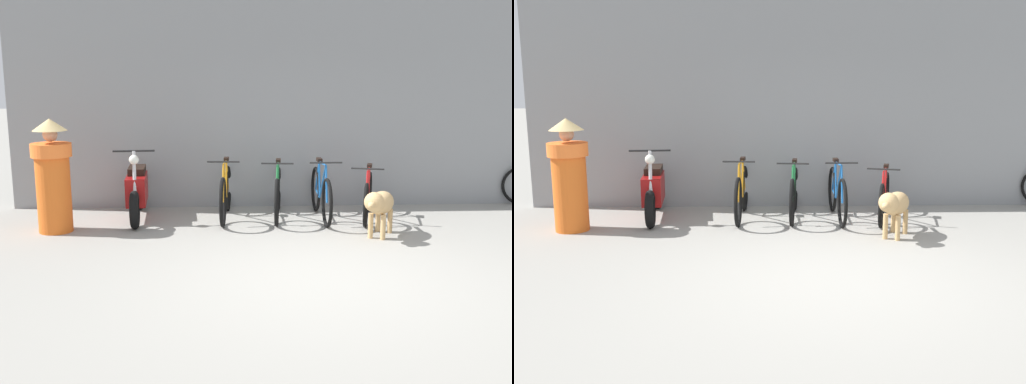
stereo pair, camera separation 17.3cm
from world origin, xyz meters
TOP-DOWN VIEW (x-y plane):
  - ground_plane at (0.00, 0.00)m, footprint 60.00×60.00m
  - shop_wall_back at (0.00, 3.54)m, footprint 8.89×0.20m
  - bicycle_0 at (-1.07, 2.66)m, footprint 0.46×1.72m
  - bicycle_1 at (-0.29, 2.67)m, footprint 0.46×1.68m
  - bicycle_2 at (0.34, 2.56)m, footprint 0.46×1.71m
  - bicycle_3 at (1.03, 2.51)m, footprint 0.57×1.55m
  - motorcycle at (-2.38, 2.70)m, footprint 0.58×1.76m
  - stray_dog at (0.95, 1.51)m, footprint 0.63×0.99m
  - person_in_robes at (-3.40, 2.02)m, footprint 0.65×0.65m

SIDE VIEW (x-z plane):
  - ground_plane at x=0.00m, z-range 0.00..0.00m
  - bicycle_3 at x=1.03m, z-range -0.07..0.75m
  - bicycle_1 at x=-0.29m, z-range -0.08..0.80m
  - bicycle_2 at x=0.34m, z-range -0.08..0.82m
  - bicycle_0 at x=-1.07m, z-range -0.09..0.83m
  - motorcycle at x=-2.38m, z-range -0.12..0.95m
  - stray_dog at x=0.95m, z-range 0.12..0.77m
  - person_in_robes at x=-3.40m, z-range 0.01..1.55m
  - shop_wall_back at x=0.00m, z-range 0.00..3.30m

